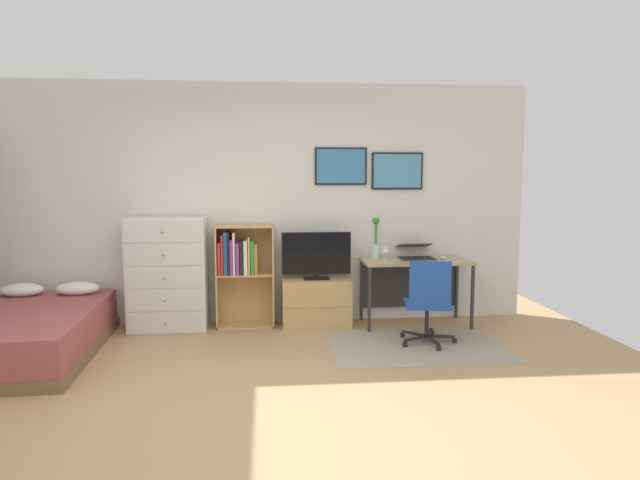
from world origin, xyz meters
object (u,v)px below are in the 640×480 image
Objects in this scene: laptop at (415,252)px; office_chair at (428,300)px; computer_mouse at (443,258)px; bed at (25,333)px; desk at (414,271)px; bamboo_vase at (376,238)px; bookshelf at (241,266)px; wine_glass at (386,249)px; television at (316,256)px; dresser at (168,274)px; tv_stand at (316,302)px.

office_chair is at bearing -97.38° from laptop.
office_chair is 0.93m from computer_mouse.
bed is 4.07m from laptop.
desk is 0.57m from bamboo_vase.
bookshelf is 1.94m from desk.
bookshelf is at bearing 172.27° from wine_glass.
television is 7.37× the size of computer_mouse.
desk is (2.72, 0.01, -0.01)m from dresser.
desk is at bearing 0.23° from dresser.
bed is at bearing -169.96° from wine_glass.
tv_stand is 4.23× the size of wine_glass.
television is 1.84× the size of laptop.
desk is at bearing 169.33° from computer_mouse.
television reaches higher than computer_mouse.
tv_stand is 0.89× the size of office_chair.
bookshelf is (0.78, 0.06, 0.07)m from dresser.
laptop is 2.32× the size of wine_glass.
computer_mouse is 0.79m from bamboo_vase.
office_chair is 0.97m from laptop.
desk is 2.58× the size of bamboo_vase.
dresser is at bearing -179.77° from desk.
computer_mouse is at bearing -1.66° from television.
desk is at bearing -1.55° from bookshelf.
computer_mouse reaches higher than tv_stand.
tv_stand is (2.80, 0.79, 0.05)m from bed.
office_chair is 1.11m from bamboo_vase.
laptop is at bearing 9.89° from bed.
computer_mouse reaches higher than bed.
bed is at bearing -164.17° from tv_stand.
tv_stand is 0.99× the size of television.
dresser reaches higher than bed.
bed is 4.41× the size of bamboo_vase.
desk is at bearing 24.01° from wine_glass.
laptop is (0.03, 0.06, 0.21)m from desk.
office_chair is at bearing -25.75° from bookshelf.
bamboo_vase is (0.68, 0.10, 0.18)m from television.
bookshelf reaches higher than desk.
laptop is 4.01× the size of computer_mouse.
bed is at bearing -164.59° from television.
dresser is 1.02× the size of desk.
wine_glass is (-0.28, 0.68, 0.42)m from office_chair.
dresser is 6.80× the size of wine_glass.
bamboo_vase is (1.51, 0.03, 0.29)m from bookshelf.
bamboo_vase is at bearing 1.01° from bookshelf.
bookshelf is at bearing 175.15° from television.
bookshelf reaches higher than tv_stand.
bookshelf reaches higher than computer_mouse.
dresser is at bearing 179.74° from television.
dresser is 11.77× the size of computer_mouse.
computer_mouse is (0.32, -0.06, 0.16)m from desk.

